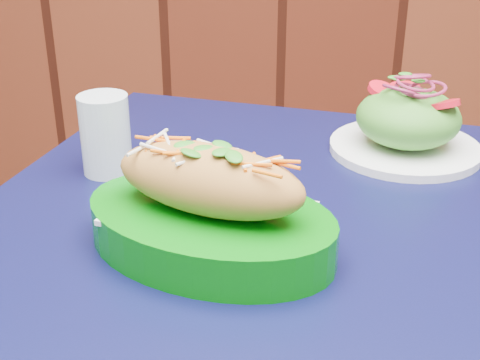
{
  "coord_description": "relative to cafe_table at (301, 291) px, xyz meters",
  "views": [
    {
      "loc": [
        0.34,
        0.74,
        1.13
      ],
      "look_at": [
        0.31,
        1.41,
        0.81
      ],
      "focal_mm": 50.0,
      "sensor_mm": 36.0,
      "label": 1
    }
  ],
  "objects": [
    {
      "name": "water_glass",
      "position": [
        -0.26,
        0.14,
        0.14
      ],
      "size": [
        0.07,
        0.07,
        0.11
      ],
      "primitive_type": "cylinder",
      "color": "silver",
      "rests_on": "cafe_table"
    },
    {
      "name": "salad_plate",
      "position": [
        0.16,
        0.23,
        0.13
      ],
      "size": [
        0.22,
        0.22,
        0.12
      ],
      "rotation": [
        0.0,
        0.0,
        0.36
      ],
      "color": "white",
      "rests_on": "cafe_table"
    },
    {
      "name": "cafe_table",
      "position": [
        0.0,
        0.0,
        0.0
      ],
      "size": [
        0.97,
        0.97,
        0.75
      ],
      "rotation": [
        0.0,
        0.0,
        -0.25
      ],
      "color": "black",
      "rests_on": "ground"
    },
    {
      "name": "banh_mi_basket",
      "position": [
        -0.1,
        -0.05,
        0.14
      ],
      "size": [
        0.33,
        0.28,
        0.13
      ],
      "rotation": [
        0.0,
        0.0,
        -0.4
      ],
      "color": "#036C0A",
      "rests_on": "cafe_table"
    }
  ]
}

